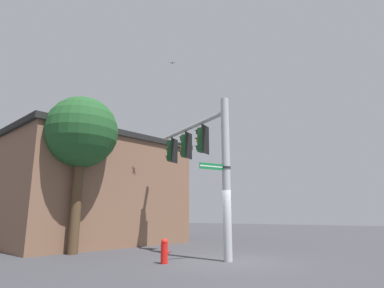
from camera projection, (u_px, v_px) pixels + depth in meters
ground_plane at (228, 262)px, 11.20m from camera, size 80.00×80.00×0.00m
signal_pole at (226, 176)px, 11.85m from camera, size 0.31×0.31×6.07m
mast_arm at (191, 127)px, 14.56m from camera, size 2.71×4.62×0.17m
traffic_light_nearest_pole at (202, 140)px, 13.59m from camera, size 0.54×0.49×1.31m
traffic_light_mid_inner at (185, 146)px, 14.79m from camera, size 0.54×0.49×1.31m
traffic_light_mid_outer at (171, 151)px, 15.99m from camera, size 0.54×0.49×1.31m
street_name_sign at (220, 167)px, 11.78m from camera, size 1.20×0.76×0.22m
bird_flying at (172, 63)px, 15.95m from camera, size 0.21×0.26×0.06m
storefront_building at (92, 191)px, 18.24m from camera, size 10.88×9.36×5.85m
tree_by_storefront at (82, 134)px, 14.29m from camera, size 3.21×3.21×6.85m
fire_hydrant at (164, 251)px, 10.81m from camera, size 0.35×0.24×0.82m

